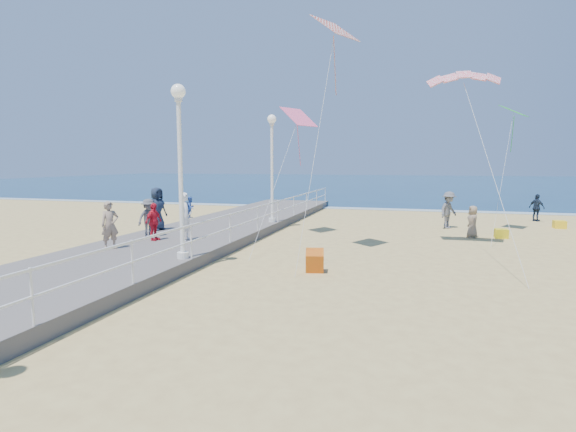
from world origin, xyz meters
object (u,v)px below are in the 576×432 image
(beach_walker_c, at_px, (473,222))
(beach_chair_right, at_px, (559,224))
(spectator_6, at_px, (110,225))
(beach_walker_b, at_px, (537,208))
(spectator_3, at_px, (154,222))
(spectator_2, at_px, (149,218))
(spectator_4, at_px, (157,209))
(lamp_post_far, at_px, (272,157))
(box_kite, at_px, (315,263))
(lamp_post_mid, at_px, (180,153))
(toddler_held, at_px, (191,207))
(woman_holding_toddler, at_px, (186,217))
(beach_chair_left, at_px, (501,233))
(beach_walker_a, at_px, (449,210))

(beach_walker_c, height_order, beach_chair_right, beach_walker_c)
(spectator_6, bearing_deg, beach_walker_b, -13.95)
(spectator_3, xyz_separation_m, beach_walker_c, (12.12, 6.62, -0.40))
(beach_walker_b, height_order, beach_walker_c, beach_walker_b)
(spectator_2, relative_size, spectator_4, 0.81)
(lamp_post_far, xyz_separation_m, spectator_2, (-3.41, -5.62, -2.50))
(spectator_4, bearing_deg, lamp_post_far, -29.96)
(box_kite, bearing_deg, lamp_post_mid, -178.40)
(spectator_2, bearing_deg, lamp_post_far, -8.32)
(lamp_post_mid, bearing_deg, spectator_6, 167.66)
(toddler_held, height_order, box_kite, toddler_held)
(spectator_2, height_order, spectator_4, spectator_4)
(beach_chair_right, bearing_deg, lamp_post_mid, -136.05)
(woman_holding_toddler, distance_m, spectator_4, 3.24)
(woman_holding_toddler, distance_m, spectator_2, 1.94)
(spectator_4, relative_size, beach_chair_left, 3.45)
(lamp_post_far, bearing_deg, beach_chair_right, 18.04)
(toddler_held, height_order, beach_walker_c, toddler_held)
(lamp_post_mid, height_order, lamp_post_far, same)
(beach_walker_a, xyz_separation_m, beach_chair_right, (5.53, 1.58, -0.75))
(woman_holding_toddler, distance_m, beach_walker_a, 13.55)
(spectator_4, distance_m, beach_chair_right, 20.10)
(spectator_4, distance_m, box_kite, 9.06)
(beach_walker_b, xyz_separation_m, beach_chair_right, (0.46, -2.77, -0.59))
(spectator_4, relative_size, beach_walker_c, 1.30)
(lamp_post_far, relative_size, beach_walker_c, 3.66)
(lamp_post_mid, height_order, woman_holding_toddler, lamp_post_mid)
(spectator_3, bearing_deg, beach_walker_b, -41.36)
(spectator_6, bearing_deg, spectator_4, 44.39)
(toddler_held, relative_size, beach_walker_c, 0.57)
(spectator_6, relative_size, beach_walker_a, 0.87)
(spectator_2, bearing_deg, spectator_6, -152.16)
(spectator_4, xyz_separation_m, spectator_6, (0.86, -4.31, -0.12))
(woman_holding_toddler, bearing_deg, spectator_4, 55.61)
(lamp_post_far, xyz_separation_m, beach_walker_a, (8.57, 3.01, -2.71))
(toddler_held, bearing_deg, lamp_post_far, -8.50)
(lamp_post_mid, distance_m, lamp_post_far, 9.00)
(beach_walker_b, bearing_deg, beach_walker_c, 105.61)
(woman_holding_toddler, relative_size, beach_chair_left, 3.36)
(spectator_3, distance_m, beach_walker_b, 21.35)
(box_kite, bearing_deg, lamp_post_far, 104.38)
(beach_walker_b, bearing_deg, spectator_6, 89.18)
(beach_walker_b, bearing_deg, spectator_4, 78.92)
(spectator_6, height_order, beach_walker_b, spectator_6)
(beach_walker_a, bearing_deg, lamp_post_far, 144.16)
(spectator_6, relative_size, beach_chair_left, 3.02)
(beach_chair_left, relative_size, beach_chair_right, 1.00)
(spectator_3, relative_size, spectator_4, 0.76)
(spectator_4, distance_m, beach_walker_a, 14.43)
(spectator_6, relative_size, beach_walker_b, 1.05)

